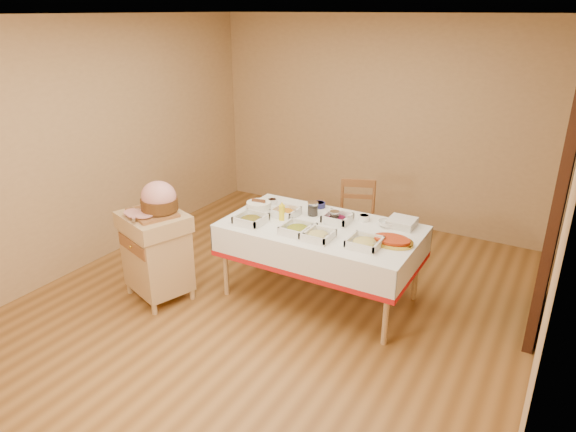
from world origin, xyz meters
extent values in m
plane|color=#93602D|center=(0.00, 0.00, 0.00)|extent=(5.00, 5.00, 0.00)
plane|color=white|center=(0.00, 0.00, 2.60)|extent=(5.00, 5.00, 0.00)
plane|color=tan|center=(0.00, 2.50, 1.30)|extent=(4.50, 0.00, 4.50)
plane|color=tan|center=(0.00, -2.50, 1.30)|extent=(4.50, 0.00, 4.50)
plane|color=tan|center=(-2.25, 0.00, 1.30)|extent=(0.00, 5.00, 5.00)
plane|color=tan|center=(2.25, 0.00, 1.30)|extent=(0.00, 5.00, 5.00)
cube|color=black|center=(2.21, 0.90, 1.05)|extent=(0.06, 0.90, 2.10)
cube|color=#3B1D12|center=(2.19, 0.40, 1.05)|extent=(0.08, 0.10, 2.10)
cube|color=#3B1D12|center=(2.19, 1.40, 1.05)|extent=(0.08, 0.10, 2.10)
cube|color=tan|center=(0.30, 0.30, 0.73)|extent=(1.80, 1.00, 0.04)
cylinder|color=tan|center=(-0.52, -0.12, 0.35)|extent=(0.05, 0.05, 0.71)
cylinder|color=tan|center=(-0.52, 0.72, 0.35)|extent=(0.05, 0.05, 0.71)
cylinder|color=tan|center=(1.12, -0.12, 0.35)|extent=(0.05, 0.05, 0.71)
cylinder|color=tan|center=(1.12, 0.72, 0.35)|extent=(0.05, 0.05, 0.71)
cube|color=white|center=(0.30, 0.30, 0.76)|extent=(1.82, 1.02, 0.01)
cube|color=tan|center=(-1.07, -0.47, 0.41)|extent=(0.69, 0.63, 0.61)
cube|color=tan|center=(-1.07, -0.47, 0.79)|extent=(0.74, 0.68, 0.15)
cube|color=brown|center=(-1.07, -0.71, 0.61)|extent=(0.49, 0.17, 0.12)
sphere|color=gold|center=(-1.07, -0.72, 0.61)|extent=(0.03, 0.03, 0.03)
cylinder|color=tan|center=(-1.32, -0.68, 0.05)|extent=(0.05, 0.05, 0.10)
cylinder|color=tan|center=(-1.32, -0.27, 0.05)|extent=(0.05, 0.05, 0.10)
cylinder|color=tan|center=(-0.81, -0.68, 0.05)|extent=(0.05, 0.05, 0.10)
cylinder|color=tan|center=(-0.81, -0.27, 0.05)|extent=(0.05, 0.05, 0.10)
cube|color=brown|center=(0.29, 1.19, 0.45)|extent=(0.52, 0.51, 0.03)
cylinder|color=brown|center=(0.19, 0.97, 0.22)|extent=(0.03, 0.03, 0.44)
cylinder|color=brown|center=(0.07, 1.29, 0.22)|extent=(0.03, 0.03, 0.44)
cylinder|color=brown|center=(0.52, 1.09, 0.22)|extent=(0.03, 0.03, 0.44)
cylinder|color=brown|center=(0.39, 1.42, 0.22)|extent=(0.03, 0.03, 0.44)
cylinder|color=brown|center=(0.07, 1.29, 0.67)|extent=(0.03, 0.03, 0.47)
cylinder|color=brown|center=(0.39, 1.42, 0.67)|extent=(0.03, 0.03, 0.47)
cube|color=brown|center=(0.23, 1.36, 0.86)|extent=(0.35, 0.16, 0.09)
cube|color=brown|center=(-1.07, -0.47, 0.88)|extent=(0.45, 0.36, 0.03)
ellipsoid|color=pink|center=(-1.01, -0.43, 1.04)|extent=(0.33, 0.30, 0.29)
cylinder|color=#543013|center=(-1.01, -0.43, 0.96)|extent=(0.34, 0.34, 0.11)
cube|color=silver|center=(-1.12, -0.65, 0.90)|extent=(0.28, 0.13, 0.00)
cylinder|color=silver|center=(-1.16, -0.53, 0.91)|extent=(0.33, 0.10, 0.01)
cube|color=white|center=(-0.31, 0.03, 0.77)|extent=(0.27, 0.27, 0.02)
ellipsoid|color=#AC3313|center=(-0.31, 0.03, 0.79)|extent=(0.20, 0.20, 0.07)
cylinder|color=silver|center=(-0.25, 0.00, 0.80)|extent=(0.16, 0.01, 0.12)
cube|color=white|center=(0.19, 0.05, 0.77)|extent=(0.27, 0.27, 0.02)
ellipsoid|color=#B78417|center=(0.19, 0.05, 0.79)|extent=(0.21, 0.21, 0.07)
cylinder|color=silver|center=(0.25, 0.02, 0.80)|extent=(0.15, 0.01, 0.11)
cube|color=white|center=(0.40, 0.03, 0.77)|extent=(0.26, 0.26, 0.01)
ellipsoid|color=tan|center=(0.40, 0.03, 0.79)|extent=(0.19, 0.19, 0.07)
cylinder|color=silver|center=(0.46, 0.00, 0.79)|extent=(0.14, 0.01, 0.10)
cube|color=white|center=(0.82, 0.09, 0.77)|extent=(0.27, 0.27, 0.01)
ellipsoid|color=tan|center=(0.82, 0.09, 0.79)|extent=(0.21, 0.21, 0.07)
cylinder|color=silver|center=(0.88, 0.06, 0.79)|extent=(0.14, 0.01, 0.10)
cube|color=white|center=(-0.12, 0.35, 0.77)|extent=(0.24, 0.24, 0.02)
ellipsoid|color=orange|center=(-0.12, 0.35, 0.79)|extent=(0.18, 0.18, 0.06)
cylinder|color=silver|center=(-0.06, 0.33, 0.80)|extent=(0.16, 0.01, 0.11)
cube|color=white|center=(0.39, 0.46, 0.77)|extent=(0.24, 0.24, 0.02)
ellipsoid|color=#590B2B|center=(0.39, 0.46, 0.79)|extent=(0.19, 0.19, 0.06)
cylinder|color=silver|center=(0.44, 0.43, 0.80)|extent=(0.16, 0.01, 0.12)
cylinder|color=white|center=(-0.41, 0.57, 0.78)|extent=(0.11, 0.11, 0.05)
cylinder|color=black|center=(-0.41, 0.57, 0.80)|extent=(0.09, 0.09, 0.02)
cylinder|color=navy|center=(0.07, 0.72, 0.79)|extent=(0.13, 0.13, 0.05)
cylinder|color=#590B2B|center=(0.07, 0.72, 0.80)|extent=(0.10, 0.10, 0.02)
cylinder|color=white|center=(0.60, 0.62, 0.79)|extent=(0.11, 0.11, 0.05)
cylinder|color=orange|center=(0.60, 0.62, 0.80)|extent=(0.09, 0.09, 0.02)
imported|color=white|center=(0.28, 0.63, 0.78)|extent=(0.18, 0.18, 0.04)
imported|color=white|center=(0.84, 0.59, 0.79)|extent=(0.21, 0.21, 0.05)
cylinder|color=silver|center=(0.11, 0.49, 0.82)|extent=(0.10, 0.10, 0.12)
cylinder|color=silver|center=(0.11, 0.49, 0.89)|extent=(0.11, 0.11, 0.01)
cylinder|color=black|center=(0.11, 0.49, 0.80)|extent=(0.08, 0.08, 0.09)
cylinder|color=silver|center=(0.37, 0.42, 0.81)|extent=(0.09, 0.09, 0.11)
cylinder|color=silver|center=(0.37, 0.42, 0.87)|extent=(0.09, 0.09, 0.01)
cylinder|color=black|center=(0.37, 0.42, 0.80)|extent=(0.07, 0.07, 0.08)
cylinder|color=yellow|center=(-0.09, 0.24, 0.83)|extent=(0.06, 0.06, 0.15)
cone|color=yellow|center=(-0.09, 0.24, 0.93)|extent=(0.04, 0.04, 0.04)
cylinder|color=white|center=(-0.42, 0.34, 0.80)|extent=(0.24, 0.24, 0.09)
cube|color=white|center=(0.95, 0.66, 0.77)|extent=(0.24, 0.24, 0.01)
cube|color=white|center=(0.95, 0.66, 0.78)|extent=(0.24, 0.24, 0.01)
cube|color=white|center=(0.95, 0.66, 0.80)|extent=(0.24, 0.24, 0.01)
cube|color=white|center=(0.95, 0.66, 0.81)|extent=(0.24, 0.24, 0.01)
cube|color=white|center=(0.95, 0.66, 0.83)|extent=(0.24, 0.24, 0.01)
ellipsoid|color=gold|center=(1.00, 0.26, 0.78)|extent=(0.38, 0.27, 0.03)
ellipsoid|color=#B73613|center=(1.00, 0.26, 0.79)|extent=(0.32, 0.23, 0.04)
camera|label=1|loc=(2.23, -3.67, 2.64)|focal=32.00mm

